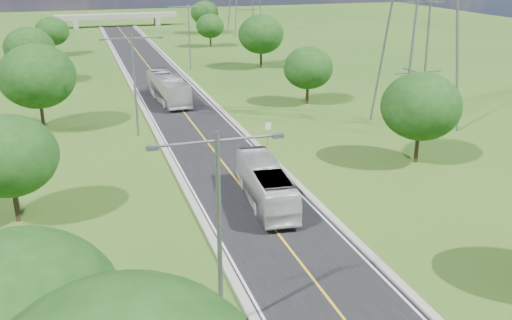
{
  "coord_description": "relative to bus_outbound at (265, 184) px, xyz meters",
  "views": [
    {
      "loc": [
        -11.34,
        -10.05,
        16.87
      ],
      "look_at": [
        0.42,
        26.72,
        3.0
      ],
      "focal_mm": 40.0,
      "sensor_mm": 36.0,
      "label": 1
    }
  ],
  "objects": [
    {
      "name": "streetlight_near_left",
      "position": [
        -6.8,
        -13.71,
        4.44
      ],
      "size": [
        5.9,
        0.25,
        10.0
      ],
      "color": "slate",
      "rests_on": "ground"
    },
    {
      "name": "tree_la",
      "position": [
        -14.8,
        -17.71,
        3.76
      ],
      "size": [
        7.14,
        7.14,
        8.3
      ],
      "color": "black",
      "rests_on": "ground"
    },
    {
      "name": "road",
      "position": [
        -0.8,
        40.29,
        -1.48
      ],
      "size": [
        8.0,
        150.0,
        0.06
      ],
      "primitive_type": "cube",
      "color": "black",
      "rests_on": "ground"
    },
    {
      "name": "bus_inbound",
      "position": [
        -1.6,
        32.29,
        0.19
      ],
      "size": [
        3.67,
        11.92,
        3.27
      ],
      "primitive_type": "imported",
      "rotation": [
        0.0,
        0.0,
        0.08
      ],
      "color": "beige",
      "rests_on": "road"
    },
    {
      "name": "tree_lc",
      "position": [
        -15.8,
        24.29,
        4.07
      ],
      "size": [
        7.56,
        7.56,
        8.79
      ],
      "color": "black",
      "rests_on": "ground"
    },
    {
      "name": "tree_rf",
      "position": [
        17.2,
        94.29,
        3.14
      ],
      "size": [
        6.3,
        6.3,
        7.33
      ],
      "color": "black",
      "rests_on": "ground"
    },
    {
      "name": "streetlight_far_right",
      "position": [
        5.2,
        52.29,
        4.44
      ],
      "size": [
        5.9,
        0.25,
        10.0
      ],
      "color": "slate",
      "rests_on": "ground"
    },
    {
      "name": "overpass",
      "position": [
        -0.8,
        114.29,
        0.91
      ],
      "size": [
        30.0,
        3.0,
        3.2
      ],
      "color": "gray",
      "rests_on": "ground"
    },
    {
      "name": "tree_rd",
      "position": [
        16.2,
        50.29,
        3.76
      ],
      "size": [
        7.14,
        7.14,
        8.3
      ],
      "color": "black",
      "rests_on": "ground"
    },
    {
      "name": "streetlight_mid_left",
      "position": [
        -6.8,
        19.29,
        4.44
      ],
      "size": [
        5.9,
        0.25,
        10.0
      ],
      "color": "slate",
      "rests_on": "ground"
    },
    {
      "name": "tree_rc",
      "position": [
        14.2,
        26.29,
        2.83
      ],
      "size": [
        5.88,
        5.88,
        6.84
      ],
      "color": "black",
      "rests_on": "ground"
    },
    {
      "name": "tree_rb",
      "position": [
        15.2,
        4.29,
        3.45
      ],
      "size": [
        6.72,
        6.72,
        7.82
      ],
      "color": "black",
      "rests_on": "ground"
    },
    {
      "name": "curb_right",
      "position": [
        3.45,
        40.29,
        -1.4
      ],
      "size": [
        0.5,
        150.0,
        0.22
      ],
      "primitive_type": "cube",
      "color": "gray",
      "rests_on": "ground"
    },
    {
      "name": "tree_re",
      "position": [
        13.7,
        74.29,
        2.52
      ],
      "size": [
        5.46,
        5.46,
        6.35
      ],
      "color": "black",
      "rests_on": "ground"
    },
    {
      "name": "tree_ld",
      "position": [
        -17.8,
        48.29,
        3.45
      ],
      "size": [
        6.72,
        6.72,
        7.82
      ],
      "color": "black",
      "rests_on": "ground"
    },
    {
      "name": "curb_left",
      "position": [
        -5.05,
        40.29,
        -1.4
      ],
      "size": [
        0.5,
        150.0,
        0.22
      ],
      "primitive_type": "cube",
      "color": "gray",
      "rests_on": "ground"
    },
    {
      "name": "speed_limit_sign",
      "position": [
        4.4,
        12.28,
        0.1
      ],
      "size": [
        0.55,
        0.09,
        2.4
      ],
      "color": "slate",
      "rests_on": "ground"
    },
    {
      "name": "bus_outbound",
      "position": [
        0.0,
        0.0,
        0.0
      ],
      "size": [
        3.39,
        10.56,
        2.89
      ],
      "primitive_type": "imported",
      "rotation": [
        0.0,
        0.0,
        3.05
      ],
      "color": "silver",
      "rests_on": "road"
    },
    {
      "name": "ground",
      "position": [
        -0.8,
        34.29,
        -1.51
      ],
      "size": [
        260.0,
        260.0,
        0.0
      ],
      "primitive_type": "plane",
      "color": "#275417",
      "rests_on": "ground"
    },
    {
      "name": "tree_le",
      "position": [
        -15.3,
        72.29,
        2.83
      ],
      "size": [
        5.88,
        5.88,
        6.84
      ],
      "color": "black",
      "rests_on": "ground"
    },
    {
      "name": "tree_lb",
      "position": [
        -16.8,
        2.29,
        3.14
      ],
      "size": [
        6.3,
        6.3,
        7.33
      ],
      "color": "black",
      "rests_on": "ground"
    }
  ]
}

